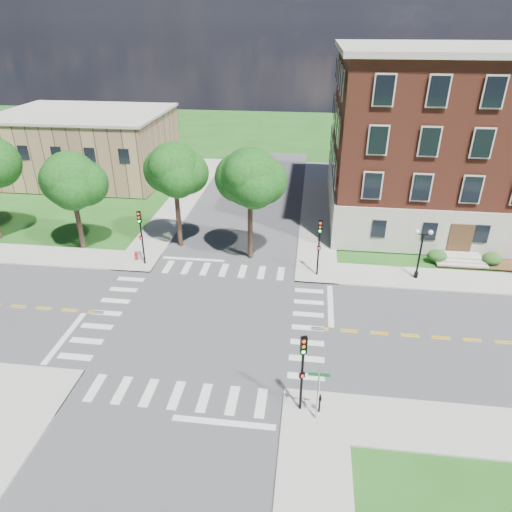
# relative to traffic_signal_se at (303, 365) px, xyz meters

# --- Properties ---
(ground) EXTENTS (160.00, 160.00, 0.00)m
(ground) POSITION_rel_traffic_signal_se_xyz_m (-6.94, 7.43, -3.19)
(ground) COLOR #1D4D15
(ground) RESTS_ON ground
(road_ew) EXTENTS (90.00, 12.00, 0.01)m
(road_ew) POSITION_rel_traffic_signal_se_xyz_m (-6.94, 7.43, -3.18)
(road_ew) COLOR #3D3D3F
(road_ew) RESTS_ON ground
(road_ns) EXTENTS (12.00, 90.00, 0.01)m
(road_ns) POSITION_rel_traffic_signal_se_xyz_m (-6.94, 7.43, -3.18)
(road_ns) COLOR #3D3D3F
(road_ns) RESTS_ON ground
(sidewalk_ne) EXTENTS (34.00, 34.00, 0.12)m
(sidewalk_ne) POSITION_rel_traffic_signal_se_xyz_m (8.44, 22.81, -3.13)
(sidewalk_ne) COLOR #9E9B93
(sidewalk_ne) RESTS_ON ground
(sidewalk_nw) EXTENTS (34.00, 34.00, 0.12)m
(sidewalk_nw) POSITION_rel_traffic_signal_se_xyz_m (-22.31, 22.81, -3.13)
(sidewalk_nw) COLOR #9E9B93
(sidewalk_nw) RESTS_ON ground
(crosswalk_east) EXTENTS (2.20, 10.20, 0.02)m
(crosswalk_east) POSITION_rel_traffic_signal_se_xyz_m (0.26, 7.43, -3.19)
(crosswalk_east) COLOR silver
(crosswalk_east) RESTS_ON ground
(stop_bar_east) EXTENTS (0.40, 5.50, 0.00)m
(stop_bar_east) POSITION_rel_traffic_signal_se_xyz_m (1.86, 10.43, -3.19)
(stop_bar_east) COLOR silver
(stop_bar_east) RESTS_ON ground
(main_building) EXTENTS (30.60, 22.40, 16.50)m
(main_building) POSITION_rel_traffic_signal_se_xyz_m (17.06, 29.42, 5.15)
(main_building) COLOR #B6B2A0
(main_building) RESTS_ON ground
(secondary_building) EXTENTS (20.40, 15.40, 8.30)m
(secondary_building) POSITION_rel_traffic_signal_se_xyz_m (-28.94, 37.43, 1.09)
(secondary_building) COLOR #836148
(secondary_building) RESTS_ON ground
(tree_b) EXTENTS (4.87, 4.87, 8.86)m
(tree_b) POSITION_rel_traffic_signal_se_xyz_m (-20.47, 17.09, 3.33)
(tree_b) COLOR #2F2417
(tree_b) RESTS_ON ground
(tree_c) EXTENTS (4.64, 4.64, 9.49)m
(tree_c) POSITION_rel_traffic_signal_se_xyz_m (-11.80, 18.83, 4.06)
(tree_c) COLOR #2F2417
(tree_c) RESTS_ON ground
(tree_d) EXTENTS (4.84, 4.84, 9.67)m
(tree_d) POSITION_rel_traffic_signal_se_xyz_m (-5.02, 17.21, 4.14)
(tree_d) COLOR #2F2417
(tree_d) RESTS_ON ground
(traffic_signal_se) EXTENTS (0.38, 0.46, 4.80)m
(traffic_signal_se) POSITION_rel_traffic_signal_se_xyz_m (0.00, 0.00, 0.00)
(traffic_signal_se) COLOR black
(traffic_signal_se) RESTS_ON ground
(traffic_signal_ne) EXTENTS (0.33, 0.36, 4.80)m
(traffic_signal_ne) POSITION_rel_traffic_signal_se_xyz_m (0.83, 14.69, 0.00)
(traffic_signal_ne) COLOR black
(traffic_signal_ne) RESTS_ON ground
(traffic_signal_nw) EXTENTS (0.34, 0.38, 4.80)m
(traffic_signal_nw) POSITION_rel_traffic_signal_se_xyz_m (-13.82, 14.78, 0.00)
(traffic_signal_nw) COLOR black
(traffic_signal_nw) RESTS_ON ground
(twin_lamp_west) EXTENTS (1.36, 0.36, 4.23)m
(twin_lamp_west) POSITION_rel_traffic_signal_se_xyz_m (8.80, 15.20, -0.66)
(twin_lamp_west) COLOR black
(twin_lamp_west) RESTS_ON ground
(street_sign_pole) EXTENTS (1.10, 1.10, 3.10)m
(street_sign_pole) POSITION_rel_traffic_signal_se_xyz_m (0.85, -0.57, -0.88)
(street_sign_pole) COLOR gray
(street_sign_pole) RESTS_ON ground
(push_button_post) EXTENTS (0.14, 0.21, 1.20)m
(push_button_post) POSITION_rel_traffic_signal_se_xyz_m (1.02, -0.13, -2.39)
(push_button_post) COLOR black
(push_button_post) RESTS_ON ground
(fire_hydrant) EXTENTS (0.35, 0.35, 0.75)m
(fire_hydrant) POSITION_rel_traffic_signal_se_xyz_m (-14.80, 15.42, -2.72)
(fire_hydrant) COLOR #AF160D
(fire_hydrant) RESTS_ON ground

